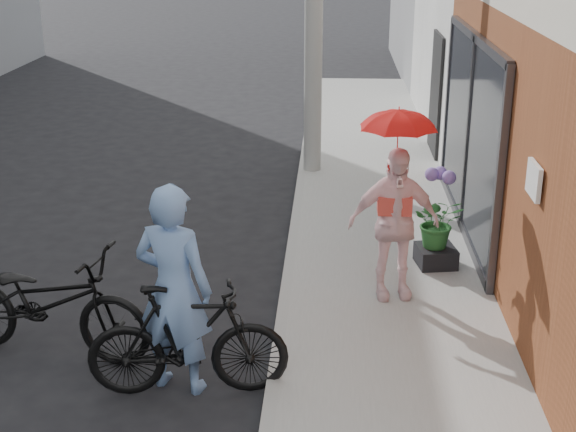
# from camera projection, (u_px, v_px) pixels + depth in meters

# --- Properties ---
(ground) EXTENTS (80.00, 80.00, 0.00)m
(ground) POSITION_uv_depth(u_px,v_px,m) (177.00, 366.00, 7.51)
(ground) COLOR black
(ground) RESTS_ON ground
(sidewalk) EXTENTS (2.20, 24.00, 0.12)m
(sidewalk) POSITION_uv_depth(u_px,v_px,m) (389.00, 276.00, 9.25)
(sidewalk) COLOR #999993
(sidewalk) RESTS_ON ground
(curb) EXTENTS (0.12, 24.00, 0.12)m
(curb) POSITION_uv_depth(u_px,v_px,m) (289.00, 274.00, 9.31)
(curb) COLOR #9E9E99
(curb) RESTS_ON ground
(officer) EXTENTS (0.79, 0.62, 1.91)m
(officer) POSITION_uv_depth(u_px,v_px,m) (174.00, 289.00, 6.86)
(officer) COLOR #7093C7
(officer) RESTS_ON ground
(bike_left) EXTENTS (2.20, 1.11, 1.10)m
(bike_left) POSITION_uv_depth(u_px,v_px,m) (46.00, 302.00, 7.52)
(bike_left) COLOR black
(bike_left) RESTS_ON ground
(bike_right) EXTENTS (1.78, 0.67, 1.05)m
(bike_right) POSITION_uv_depth(u_px,v_px,m) (188.00, 340.00, 6.90)
(bike_right) COLOR black
(bike_right) RESTS_ON ground
(kimono_woman) EXTENTS (1.02, 0.55, 1.65)m
(kimono_woman) POSITION_uv_depth(u_px,v_px,m) (394.00, 223.00, 8.38)
(kimono_woman) COLOR #FFD5D7
(kimono_woman) RESTS_ON sidewalk
(parasol) EXTENTS (0.76, 0.76, 0.67)m
(parasol) POSITION_uv_depth(u_px,v_px,m) (399.00, 115.00, 7.98)
(parasol) COLOR red
(parasol) RESTS_ON kimono_woman
(planter) EXTENTS (0.50, 0.50, 0.23)m
(planter) POSITION_uv_depth(u_px,v_px,m) (436.00, 256.00, 9.37)
(planter) COLOR black
(planter) RESTS_ON sidewalk
(potted_plant) EXTENTS (0.56, 0.48, 0.62)m
(potted_plant) POSITION_uv_depth(u_px,v_px,m) (438.00, 222.00, 9.22)
(potted_plant) COLOR #266129
(potted_plant) RESTS_ON planter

